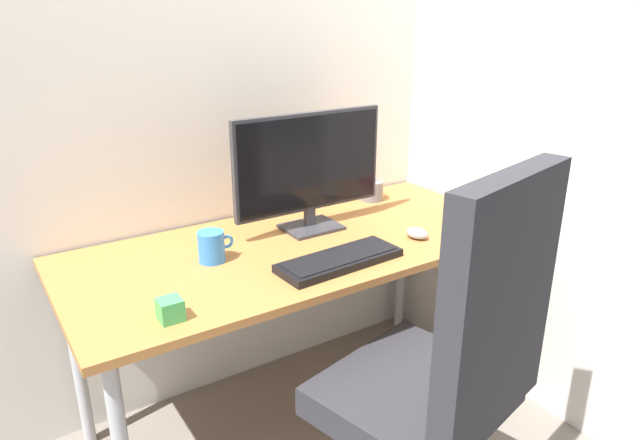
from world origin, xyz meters
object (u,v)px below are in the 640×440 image
Objects in this scene: office_chair at (449,363)px; desk_clamp_accessory at (170,310)px; mouse at (417,233)px; monitor at (309,167)px; pen_holder at (372,190)px; coffee_mug at (212,246)px; notebook at (472,218)px; keyboard at (340,260)px.

office_chair is 0.75m from desk_clamp_accessory.
mouse is at bearing 4.54° from desk_clamp_accessory.
monitor is 0.45m from mouse.
office_chair is at bearing -115.85° from pen_holder.
coffee_mug is at bearing 118.52° from office_chair.
office_chair is 13.64× the size of mouse.
office_chair is 0.81m from coffee_mug.
notebook is 1.80× the size of coffee_mug.
notebook is at bearing -26.92° from monitor.
monitor is 0.66m from notebook.
office_chair is 0.47m from keyboard.
keyboard is 2.52× the size of pen_holder.
pen_holder is at bearing 117.26° from notebook.
mouse is at bearing -107.29° from pen_holder.
office_chair is 0.78m from notebook.
pen_holder is 0.84m from coffee_mug.
keyboard is 0.67m from pen_holder.
desk_clamp_accessory reaches higher than mouse.
monitor is 7.08× the size of mouse.
office_chair is at bearing -33.45° from desk_clamp_accessory.
office_chair is 0.85m from monitor.
monitor reaches higher than keyboard.
keyboard is 3.51× the size of coffee_mug.
pen_holder reaches higher than notebook.
monitor is 0.46m from coffee_mug.
notebook is 1.21m from desk_clamp_accessory.
mouse is (0.26, -0.29, -0.21)m from monitor.
monitor is at bearing 118.65° from mouse.
mouse reaches higher than keyboard.
desk_clamp_accessory reaches higher than notebook.
notebook is (0.55, -0.28, -0.22)m from monitor.
monitor is 0.40m from keyboard.
mouse is at bearing 57.41° from office_chair.
notebook is at bearing -10.46° from mouse.
notebook is (0.29, 0.01, -0.01)m from mouse.
keyboard is 0.64m from notebook.
notebook is at bearing -11.61° from coffee_mug.
pen_holder is at bearing 43.17° from keyboard.
coffee_mug is at bearing -169.12° from monitor.
coffee_mug is at bearing -165.24° from pen_holder.
pen_holder is (0.49, 0.46, 0.03)m from keyboard.
desk_clamp_accessory is at bearing -154.57° from pen_holder.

